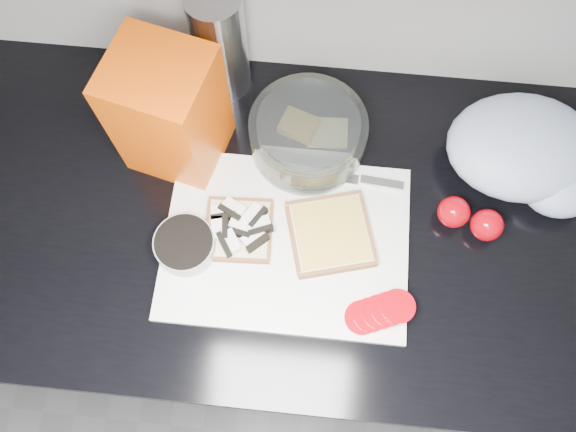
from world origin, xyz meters
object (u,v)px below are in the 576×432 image
Objects in this scene: bread_bag at (170,113)px; cutting_board at (286,242)px; glass_bowl at (308,136)px; steel_canister at (220,44)px.

cutting_board is at bearing -24.71° from bread_bag.
glass_bowl reaches higher than cutting_board.
bread_bag reaches higher than glass_bowl.
bread_bag is 0.16m from steel_canister.
cutting_board is 2.01× the size of glass_bowl.
bread_bag is at bearing -112.48° from steel_canister.
cutting_board is 0.35m from steel_canister.
steel_canister is (-0.16, 0.12, 0.07)m from glass_bowl.
cutting_board is 1.84× the size of steel_canister.
glass_bowl is 0.85× the size of bread_bag.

